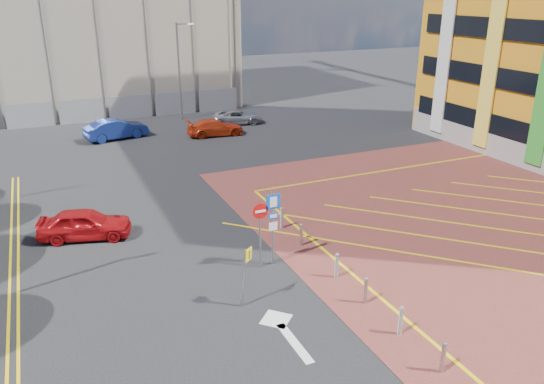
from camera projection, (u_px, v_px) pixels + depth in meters
ground at (272, 278)px, 20.58m from camera, size 140.00×140.00×0.00m
forecourt at (532, 218)px, 25.93m from camera, size 26.00×26.00×0.02m
lamp_back at (180, 68)px, 44.46m from camera, size 1.53×0.16×8.00m
sign_cluster at (268, 221)px, 20.84m from camera, size 1.17×0.12×3.20m
warning_sign at (245, 270)px, 18.28m from camera, size 0.54×0.37×2.24m
bollard_row at (346, 275)px, 19.87m from camera, size 0.14×11.14×0.90m
construction_fence at (142, 106)px, 46.19m from camera, size 21.60×0.06×2.00m
car_red_left at (85, 224)px, 23.68m from camera, size 4.32×2.65×1.37m
car_blue_back at (116, 129)px, 39.54m from camera, size 4.83×2.47×1.52m
car_red_back at (215, 127)px, 40.54m from camera, size 4.43×2.07×1.25m
car_silver_back at (237, 117)px, 44.12m from camera, size 4.43×2.70×1.15m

